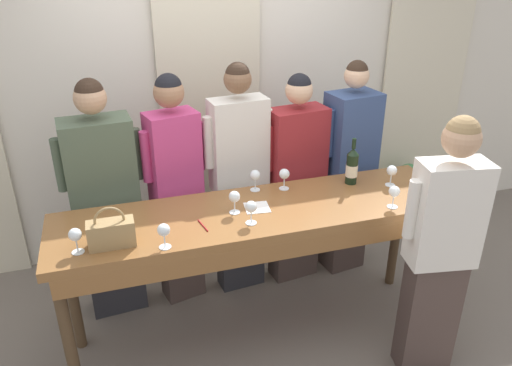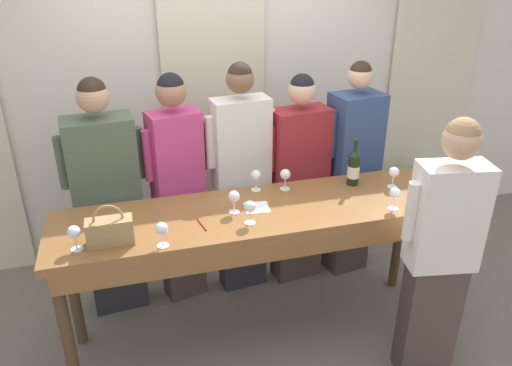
{
  "view_description": "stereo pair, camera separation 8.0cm",
  "coord_description": "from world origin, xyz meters",
  "px_view_note": "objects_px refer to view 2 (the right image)",
  "views": [
    {
      "loc": [
        -0.83,
        -2.61,
        2.5
      ],
      "look_at": [
        0.0,
        0.07,
        1.16
      ],
      "focal_mm": 35.0,
      "sensor_mm": 36.0,
      "label": 1
    },
    {
      "loc": [
        -0.75,
        -2.64,
        2.5
      ],
      "look_at": [
        0.0,
        0.07,
        1.16
      ],
      "focal_mm": 35.0,
      "sensor_mm": 36.0,
      "label": 2
    }
  ],
  "objects_px": {
    "wine_glass_center_left": "(250,208)",
    "potted_plant": "(412,195)",
    "wine_glass_center_right": "(394,173)",
    "guest_navy_coat": "(352,171)",
    "guest_striped_shirt": "(298,180)",
    "host_pouring": "(441,252)",
    "tasting_bar": "(260,226)",
    "wine_glass_front_right": "(256,176)",
    "wine_bottle": "(354,168)",
    "guest_cream_sweater": "(241,179)",
    "wine_glass_front_left": "(162,230)",
    "handbag": "(110,231)",
    "guest_olive_jacket": "(108,200)",
    "wine_glass_back_left": "(395,194)",
    "guest_pink_top": "(178,187)",
    "wine_glass_front_mid": "(74,233)",
    "wine_glass_center_mid": "(234,197)",
    "wine_glass_back_mid": "(285,175)"
  },
  "relations": [
    {
      "from": "tasting_bar",
      "to": "potted_plant",
      "type": "xyz_separation_m",
      "value": [
        1.84,
        1.1,
        -0.57
      ]
    },
    {
      "from": "wine_glass_center_right",
      "to": "wine_glass_center_left",
      "type": "bearing_deg",
      "value": -168.61
    },
    {
      "from": "wine_glass_center_right",
      "to": "guest_striped_shirt",
      "type": "xyz_separation_m",
      "value": [
        -0.47,
        0.56,
        -0.25
      ]
    },
    {
      "from": "wine_glass_center_left",
      "to": "guest_striped_shirt",
      "type": "height_order",
      "value": "guest_striped_shirt"
    },
    {
      "from": "wine_glass_front_left",
      "to": "host_pouring",
      "type": "relative_size",
      "value": 0.09
    },
    {
      "from": "wine_glass_front_left",
      "to": "handbag",
      "type": "bearing_deg",
      "value": 159.31
    },
    {
      "from": "handbag",
      "to": "guest_striped_shirt",
      "type": "height_order",
      "value": "guest_striped_shirt"
    },
    {
      "from": "wine_glass_front_mid",
      "to": "guest_striped_shirt",
      "type": "bearing_deg",
      "value": 26.81
    },
    {
      "from": "handbag",
      "to": "wine_glass_back_mid",
      "type": "xyz_separation_m",
      "value": [
        1.14,
        0.39,
        0.02
      ]
    },
    {
      "from": "wine_bottle",
      "to": "wine_glass_back_left",
      "type": "distance_m",
      "value": 0.41
    },
    {
      "from": "guest_cream_sweater",
      "to": "wine_glass_front_mid",
      "type": "bearing_deg",
      "value": -144.65
    },
    {
      "from": "guest_striped_shirt",
      "to": "wine_glass_center_left",
      "type": "bearing_deg",
      "value": -127.43
    },
    {
      "from": "guest_cream_sweater",
      "to": "guest_striped_shirt",
      "type": "xyz_separation_m",
      "value": [
        0.45,
        0.0,
        -0.07
      ]
    },
    {
      "from": "guest_olive_jacket",
      "to": "wine_glass_center_left",
      "type": "bearing_deg",
      "value": -42.99
    },
    {
      "from": "guest_striped_shirt",
      "to": "host_pouring",
      "type": "xyz_separation_m",
      "value": [
        0.44,
        -1.2,
        0.03
      ]
    },
    {
      "from": "guest_pink_top",
      "to": "host_pouring",
      "type": "xyz_separation_m",
      "value": [
        1.36,
        -1.2,
        -0.03
      ]
    },
    {
      "from": "wine_glass_front_mid",
      "to": "guest_navy_coat",
      "type": "distance_m",
      "value": 2.18
    },
    {
      "from": "wine_glass_back_mid",
      "to": "guest_navy_coat",
      "type": "relative_size",
      "value": 0.08
    },
    {
      "from": "wine_bottle",
      "to": "potted_plant",
      "type": "distance_m",
      "value": 1.65
    },
    {
      "from": "handbag",
      "to": "wine_glass_center_left",
      "type": "relative_size",
      "value": 1.73
    },
    {
      "from": "wine_glass_front_left",
      "to": "guest_striped_shirt",
      "type": "xyz_separation_m",
      "value": [
        1.11,
        0.88,
        -0.25
      ]
    },
    {
      "from": "handbag",
      "to": "potted_plant",
      "type": "distance_m",
      "value": 3.1
    },
    {
      "from": "wine_glass_center_right",
      "to": "wine_glass_front_right",
      "type": "bearing_deg",
      "value": 167.46
    },
    {
      "from": "wine_glass_center_mid",
      "to": "wine_glass_back_left",
      "type": "xyz_separation_m",
      "value": [
        0.97,
        -0.22,
        0.0
      ]
    },
    {
      "from": "wine_glass_center_left",
      "to": "potted_plant",
      "type": "distance_m",
      "value": 2.43
    },
    {
      "from": "potted_plant",
      "to": "wine_glass_center_left",
      "type": "bearing_deg",
      "value": -147.51
    },
    {
      "from": "wine_bottle",
      "to": "wine_glass_front_left",
      "type": "xyz_separation_m",
      "value": [
        -1.34,
        -0.44,
        -0.02
      ]
    },
    {
      "from": "guest_olive_jacket",
      "to": "guest_cream_sweater",
      "type": "height_order",
      "value": "guest_cream_sweater"
    },
    {
      "from": "guest_navy_coat",
      "to": "potted_plant",
      "type": "bearing_deg",
      "value": 27.25
    },
    {
      "from": "wine_bottle",
      "to": "guest_cream_sweater",
      "type": "distance_m",
      "value": 0.84
    },
    {
      "from": "guest_olive_jacket",
      "to": "host_pouring",
      "type": "distance_m",
      "value": 2.21
    },
    {
      "from": "wine_glass_center_mid",
      "to": "guest_olive_jacket",
      "type": "distance_m",
      "value": 1.01
    },
    {
      "from": "wine_glass_center_mid",
      "to": "wine_glass_back_left",
      "type": "height_order",
      "value": "same"
    },
    {
      "from": "wine_glass_center_right",
      "to": "wine_glass_center_mid",
      "type": "bearing_deg",
      "value": -176.84
    },
    {
      "from": "wine_glass_front_left",
      "to": "wine_glass_center_right",
      "type": "height_order",
      "value": "same"
    },
    {
      "from": "guest_navy_coat",
      "to": "potted_plant",
      "type": "height_order",
      "value": "guest_navy_coat"
    },
    {
      "from": "wine_glass_back_left",
      "to": "wine_glass_front_right",
      "type": "bearing_deg",
      "value": 147.24
    },
    {
      "from": "handbag",
      "to": "guest_olive_jacket",
      "type": "xyz_separation_m",
      "value": [
        -0.03,
        0.78,
        -0.2
      ]
    },
    {
      "from": "tasting_bar",
      "to": "wine_glass_center_left",
      "type": "height_order",
      "value": "wine_glass_center_left"
    },
    {
      "from": "wine_bottle",
      "to": "guest_cream_sweater",
      "type": "bearing_deg",
      "value": 147.0
    },
    {
      "from": "handbag",
      "to": "wine_glass_back_left",
      "type": "xyz_separation_m",
      "value": [
        1.7,
        -0.06,
        0.02
      ]
    },
    {
      "from": "guest_striped_shirt",
      "to": "host_pouring",
      "type": "distance_m",
      "value": 1.28
    },
    {
      "from": "wine_glass_front_left",
      "to": "guest_striped_shirt",
      "type": "bearing_deg",
      "value": 38.37
    },
    {
      "from": "wine_glass_back_left",
      "to": "guest_pink_top",
      "type": "relative_size",
      "value": 0.08
    },
    {
      "from": "wine_glass_center_right",
      "to": "guest_striped_shirt",
      "type": "height_order",
      "value": "guest_striped_shirt"
    },
    {
      "from": "wine_bottle",
      "to": "wine_glass_center_right",
      "type": "distance_m",
      "value": 0.27
    },
    {
      "from": "guest_pink_top",
      "to": "guest_navy_coat",
      "type": "bearing_deg",
      "value": 0.0
    },
    {
      "from": "wine_glass_center_right",
      "to": "potted_plant",
      "type": "distance_m",
      "value": 1.56
    },
    {
      "from": "wine_glass_center_right",
      "to": "guest_navy_coat",
      "type": "bearing_deg",
      "value": 92.65
    },
    {
      "from": "wine_glass_center_right",
      "to": "guest_olive_jacket",
      "type": "bearing_deg",
      "value": 163.59
    }
  ]
}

